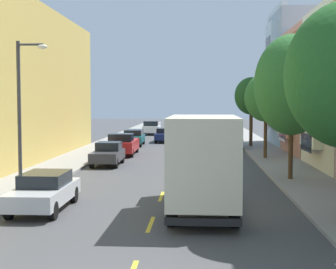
{
  "coord_description": "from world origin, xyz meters",
  "views": [
    {
      "loc": [
        1.58,
        -9.65,
        4.15
      ],
      "look_at": [
        -0.42,
        23.95,
        1.94
      ],
      "focal_mm": 53.55,
      "sensor_mm": 36.0,
      "label": 1
    }
  ],
  "objects_px": {
    "parked_pickup_burgundy": "(221,131)",
    "parked_sedan_silver": "(44,191)",
    "street_tree_second": "(292,85)",
    "street_tree_third": "(266,98)",
    "parked_hatchback_charcoal": "(108,154)",
    "parked_pickup_white": "(152,128)",
    "moving_navy_sedan": "(165,135)",
    "delivery_box_truck": "(203,159)",
    "street_lamp": "(23,106)",
    "parked_wagon_teal": "(134,137)",
    "parked_wagon_champagne": "(220,129)",
    "street_tree_farthest": "(251,96)",
    "parked_pickup_red": "(123,144)",
    "parked_sedan_sky": "(231,140)"
  },
  "relations": [
    {
      "from": "delivery_box_truck",
      "to": "parked_pickup_white",
      "type": "relative_size",
      "value": 1.34
    },
    {
      "from": "delivery_box_truck",
      "to": "parked_pickup_white",
      "type": "height_order",
      "value": "delivery_box_truck"
    },
    {
      "from": "parked_hatchback_charcoal",
      "to": "parked_sedan_silver",
      "type": "distance_m",
      "value": 13.48
    },
    {
      "from": "street_tree_second",
      "to": "parked_pickup_red",
      "type": "relative_size",
      "value": 1.4
    },
    {
      "from": "parked_wagon_teal",
      "to": "parked_pickup_burgundy",
      "type": "relative_size",
      "value": 0.88
    },
    {
      "from": "parked_hatchback_charcoal",
      "to": "parked_wagon_champagne",
      "type": "height_order",
      "value": "same"
    },
    {
      "from": "parked_wagon_teal",
      "to": "street_tree_second",
      "type": "bearing_deg",
      "value": -62.35
    },
    {
      "from": "parked_pickup_red",
      "to": "parked_pickup_burgundy",
      "type": "relative_size",
      "value": 1.0
    },
    {
      "from": "parked_sedan_sky",
      "to": "parked_pickup_red",
      "type": "bearing_deg",
      "value": -147.16
    },
    {
      "from": "street_tree_farthest",
      "to": "parked_wagon_teal",
      "type": "distance_m",
      "value": 11.59
    },
    {
      "from": "delivery_box_truck",
      "to": "parked_sedan_silver",
      "type": "relative_size",
      "value": 1.59
    },
    {
      "from": "street_tree_farthest",
      "to": "parked_wagon_champagne",
      "type": "relative_size",
      "value": 1.31
    },
    {
      "from": "street_tree_third",
      "to": "delivery_box_truck",
      "type": "height_order",
      "value": "street_tree_third"
    },
    {
      "from": "delivery_box_truck",
      "to": "parked_hatchback_charcoal",
      "type": "relative_size",
      "value": 1.78
    },
    {
      "from": "parked_hatchback_charcoal",
      "to": "parked_pickup_white",
      "type": "distance_m",
      "value": 30.71
    },
    {
      "from": "street_lamp",
      "to": "parked_pickup_burgundy",
      "type": "xyz_separation_m",
      "value": [
        10.18,
        34.74,
        -3.15
      ]
    },
    {
      "from": "delivery_box_truck",
      "to": "parked_pickup_burgundy",
      "type": "distance_m",
      "value": 37.46
    },
    {
      "from": "parked_sedan_sky",
      "to": "parked_sedan_silver",
      "type": "xyz_separation_m",
      "value": [
        -8.76,
        -25.4,
        0.0
      ]
    },
    {
      "from": "moving_navy_sedan",
      "to": "parked_hatchback_charcoal",
      "type": "bearing_deg",
      "value": -97.34
    },
    {
      "from": "parked_pickup_burgundy",
      "to": "parked_sedan_silver",
      "type": "height_order",
      "value": "parked_pickup_burgundy"
    },
    {
      "from": "street_tree_second",
      "to": "parked_pickup_burgundy",
      "type": "relative_size",
      "value": 1.39
    },
    {
      "from": "delivery_box_truck",
      "to": "parked_pickup_white",
      "type": "xyz_separation_m",
      "value": [
        -6.03,
        44.34,
        -1.18
      ]
    },
    {
      "from": "parked_pickup_red",
      "to": "parked_pickup_white",
      "type": "distance_m",
      "value": 24.41
    },
    {
      "from": "street_tree_farthest",
      "to": "parked_sedan_sky",
      "type": "xyz_separation_m",
      "value": [
        -1.92,
        -1.55,
        -3.89
      ]
    },
    {
      "from": "parked_pickup_burgundy",
      "to": "moving_navy_sedan",
      "type": "xyz_separation_m",
      "value": [
        -6.03,
        -4.69,
        -0.08
      ]
    },
    {
      "from": "parked_hatchback_charcoal",
      "to": "parked_pickup_burgundy",
      "type": "distance_m",
      "value": 25.21
    },
    {
      "from": "street_lamp",
      "to": "delivery_box_truck",
      "type": "relative_size",
      "value": 0.92
    },
    {
      "from": "street_lamp",
      "to": "parked_wagon_teal",
      "type": "relative_size",
      "value": 1.39
    },
    {
      "from": "delivery_box_truck",
      "to": "street_tree_farthest",
      "type": "bearing_deg",
      "value": 80.36
    },
    {
      "from": "moving_navy_sedan",
      "to": "parked_wagon_champagne",
      "type": "bearing_deg",
      "value": 58.56
    },
    {
      "from": "parked_sedan_silver",
      "to": "moving_navy_sedan",
      "type": "bearing_deg",
      "value": 85.64
    },
    {
      "from": "parked_pickup_white",
      "to": "parked_wagon_champagne",
      "type": "relative_size",
      "value": 1.13
    },
    {
      "from": "street_tree_third",
      "to": "parked_hatchback_charcoal",
      "type": "height_order",
      "value": "street_tree_third"
    },
    {
      "from": "parked_wagon_champagne",
      "to": "parked_sedan_silver",
      "type": "relative_size",
      "value": 1.05
    },
    {
      "from": "street_tree_third",
      "to": "delivery_box_truck",
      "type": "xyz_separation_m",
      "value": [
        -4.6,
        -17.36,
        -2.43
      ]
    },
    {
      "from": "street_tree_second",
      "to": "street_lamp",
      "type": "relative_size",
      "value": 1.13
    },
    {
      "from": "street_tree_farthest",
      "to": "parked_pickup_white",
      "type": "height_order",
      "value": "street_tree_farthest"
    },
    {
      "from": "delivery_box_truck",
      "to": "parked_pickup_white",
      "type": "distance_m",
      "value": 44.76
    },
    {
      "from": "street_tree_second",
      "to": "street_tree_third",
      "type": "xyz_separation_m",
      "value": [
        0.0,
        9.73,
        -0.57
      ]
    },
    {
      "from": "delivery_box_truck",
      "to": "street_tree_third",
      "type": "bearing_deg",
      "value": 75.15
    },
    {
      "from": "parked_pickup_burgundy",
      "to": "parked_sedan_silver",
      "type": "relative_size",
      "value": 1.19
    },
    {
      "from": "street_tree_third",
      "to": "parked_pickup_red",
      "type": "distance_m",
      "value": 11.51
    },
    {
      "from": "street_tree_second",
      "to": "street_tree_third",
      "type": "distance_m",
      "value": 9.75
    },
    {
      "from": "parked_hatchback_charcoal",
      "to": "parked_pickup_white",
      "type": "height_order",
      "value": "parked_pickup_white"
    },
    {
      "from": "moving_navy_sedan",
      "to": "street_tree_farthest",
      "type": "bearing_deg",
      "value": -34.26
    },
    {
      "from": "parked_pickup_white",
      "to": "moving_navy_sedan",
      "type": "distance_m",
      "value": 11.91
    },
    {
      "from": "street_lamp",
      "to": "delivery_box_truck",
      "type": "height_order",
      "value": "street_lamp"
    },
    {
      "from": "street_tree_second",
      "to": "street_tree_third",
      "type": "bearing_deg",
      "value": 90.0
    },
    {
      "from": "street_tree_second",
      "to": "street_tree_third",
      "type": "height_order",
      "value": "street_tree_second"
    },
    {
      "from": "parked_sedan_sky",
      "to": "parked_sedan_silver",
      "type": "height_order",
      "value": "same"
    }
  ]
}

